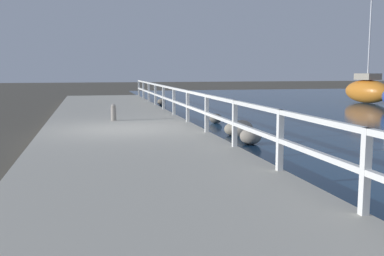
{
  "coord_description": "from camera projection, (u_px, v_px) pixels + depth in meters",
  "views": [
    {
      "loc": [
        -0.96,
        -13.41,
        2.04
      ],
      "look_at": [
        1.35,
        -3.41,
        0.7
      ],
      "focal_mm": 42.0,
      "sensor_mm": 36.0,
      "label": 1
    }
  ],
  "objects": [
    {
      "name": "mooring_bollard",
      "position": [
        114.0,
        112.0,
        15.57
      ],
      "size": [
        0.19,
        0.19,
        0.58
      ],
      "color": "gray",
      "rests_on": "dock_walkway"
    },
    {
      "name": "boulder_upstream",
      "position": [
        242.0,
        128.0,
        13.73
      ],
      "size": [
        0.68,
        0.61,
        0.51
      ],
      "color": "gray",
      "rests_on": "ground"
    },
    {
      "name": "dock_walkway",
      "position": [
        123.0,
        133.0,
        13.42
      ],
      "size": [
        4.74,
        36.0,
        0.28
      ],
      "color": "#B2AD9E",
      "rests_on": "ground"
    },
    {
      "name": "boulder_far_strip",
      "position": [
        233.0,
        129.0,
        13.94
      ],
      "size": [
        0.54,
        0.48,
        0.4
      ],
      "color": "gray",
      "rests_on": "ground"
    },
    {
      "name": "boulder_mid_strip",
      "position": [
        216.0,
        118.0,
        17.13
      ],
      "size": [
        0.49,
        0.44,
        0.37
      ],
      "color": "#666056",
      "rests_on": "ground"
    },
    {
      "name": "sailboat_orange",
      "position": [
        367.0,
        90.0,
        27.39
      ],
      "size": [
        2.12,
        3.53,
        6.11
      ],
      "rotation": [
        0.0,
        0.0,
        0.2
      ],
      "color": "orange",
      "rests_on": "water_surface"
    },
    {
      "name": "railing",
      "position": [
        196.0,
        103.0,
        13.81
      ],
      "size": [
        0.1,
        32.5,
        1.07
      ],
      "color": "white",
      "rests_on": "dock_walkway"
    },
    {
      "name": "boulder_water_edge",
      "position": [
        251.0,
        136.0,
        12.26
      ],
      "size": [
        0.6,
        0.54,
        0.45
      ],
      "color": "gray",
      "rests_on": "ground"
    },
    {
      "name": "ground_plane",
      "position": [
        123.0,
        138.0,
        13.44
      ],
      "size": [
        120.0,
        120.0,
        0.0
      ],
      "primitive_type": "plane",
      "color": "#4C473D"
    },
    {
      "name": "boulder_downstream",
      "position": [
        161.0,
        102.0,
        26.0
      ],
      "size": [
        0.48,
        0.44,
        0.36
      ],
      "color": "slate",
      "rests_on": "ground"
    }
  ]
}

